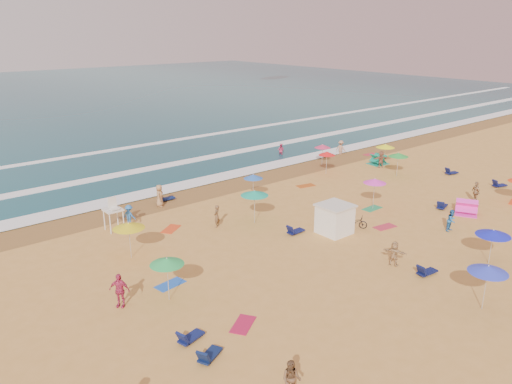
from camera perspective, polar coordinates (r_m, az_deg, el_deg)
ground at (r=35.26m, az=5.73°, el=-4.82°), size 220.00×220.00×0.00m
wet_sand at (r=44.32m, az=-5.79°, el=0.10°), size 220.00×220.00×0.00m
surf_foam at (r=51.56m, az=-11.32°, el=2.56°), size 200.00×18.70×0.05m
cabana at (r=35.36m, az=8.98°, el=-3.14°), size 2.00×2.00×2.00m
cabana_roof at (r=34.99m, az=9.06°, el=-1.52°), size 2.20×2.20×0.12m
bicycle at (r=36.75m, az=11.26°, el=-3.34°), size 1.40×1.81×0.92m
lifeguard_stand at (r=36.80m, az=-15.97°, el=-2.70°), size 1.20×1.20×2.10m
beach_umbrellas at (r=33.05m, az=7.02°, el=-2.46°), size 49.00×30.11×0.73m
loungers at (r=36.42m, az=11.27°, el=-4.03°), size 36.14×21.93×0.34m
towels at (r=36.33m, az=11.13°, el=-4.35°), size 35.24×28.70×0.03m
popup_tents at (r=48.04m, az=17.79°, el=1.48°), size 9.09×15.63×1.20m
beachgoers at (r=38.28m, az=2.30°, el=-1.56°), size 45.68×30.03×2.12m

